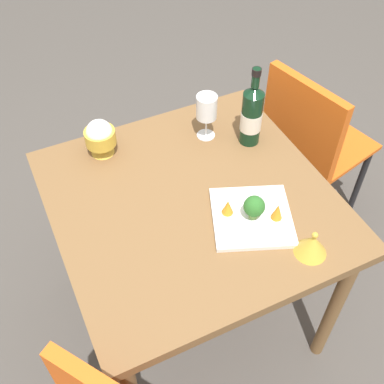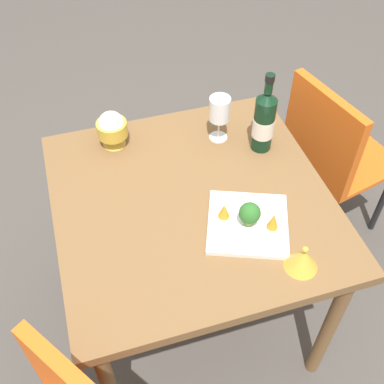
{
  "view_description": "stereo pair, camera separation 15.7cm",
  "coord_description": "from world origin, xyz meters",
  "views": [
    {
      "loc": [
        0.45,
        0.95,
        1.94
      ],
      "look_at": [
        0.0,
        0.0,
        0.78
      ],
      "focal_mm": 44.81,
      "sensor_mm": 36.0,
      "label": 1
    },
    {
      "loc": [
        0.31,
        1.01,
        1.94
      ],
      "look_at": [
        0.0,
        0.0,
        0.78
      ],
      "focal_mm": 44.81,
      "sensor_mm": 36.0,
      "label": 2
    }
  ],
  "objects": [
    {
      "name": "chair_by_wall",
      "position": [
        -0.71,
        -0.28,
        0.53
      ],
      "size": [
        0.48,
        0.48,
        0.85
      ],
      "rotation": [
        0.0,
        0.0,
        1.81
      ],
      "color": "orange",
      "rests_on": "ground_plane"
    },
    {
      "name": "dining_table",
      "position": [
        0.0,
        0.0,
        0.66
      ],
      "size": [
        0.91,
        0.91,
        0.75
      ],
      "color": "brown",
      "rests_on": "ground_plane"
    },
    {
      "name": "serving_plate",
      "position": [
        -0.13,
        0.16,
        0.76
      ],
      "size": [
        0.32,
        0.32,
        0.02
      ],
      "rotation": [
        0.0,
        0.0,
        -0.38
      ],
      "color": "white",
      "rests_on": "dining_table"
    },
    {
      "name": "carrot_garnish_left",
      "position": [
        -0.2,
        0.2,
        0.8
      ],
      "size": [
        0.04,
        0.04,
        0.06
      ],
      "color": "orange",
      "rests_on": "serving_plate"
    },
    {
      "name": "broccoli_floret",
      "position": [
        -0.13,
        0.17,
        0.82
      ],
      "size": [
        0.07,
        0.07,
        0.09
      ],
      "color": "#729E4C",
      "rests_on": "serving_plate"
    },
    {
      "name": "carrot_garnish_right",
      "position": [
        -0.07,
        0.12,
        0.79
      ],
      "size": [
        0.04,
        0.04,
        0.05
      ],
      "color": "orange",
      "rests_on": "serving_plate"
    },
    {
      "name": "wine_glass",
      "position": [
        -0.18,
        -0.26,
        0.88
      ],
      "size": [
        0.08,
        0.08,
        0.18
      ],
      "color": "white",
      "rests_on": "dining_table"
    },
    {
      "name": "rice_bowl_lid",
      "position": [
        -0.23,
        0.35,
        0.79
      ],
      "size": [
        0.1,
        0.1,
        0.09
      ],
      "color": "gold",
      "rests_on": "dining_table"
    },
    {
      "name": "ground_plane",
      "position": [
        0.0,
        0.0,
        0.0
      ],
      "size": [
        8.0,
        8.0,
        0.0
      ],
      "primitive_type": "plane",
      "color": "#4C4742"
    },
    {
      "name": "wine_bottle",
      "position": [
        -0.31,
        -0.17,
        0.87
      ],
      "size": [
        0.08,
        0.08,
        0.31
      ],
      "color": "black",
      "rests_on": "dining_table"
    },
    {
      "name": "rice_bowl",
      "position": [
        0.2,
        -0.34,
        0.82
      ],
      "size": [
        0.11,
        0.11,
        0.14
      ],
      "color": "gold",
      "rests_on": "dining_table"
    }
  ]
}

